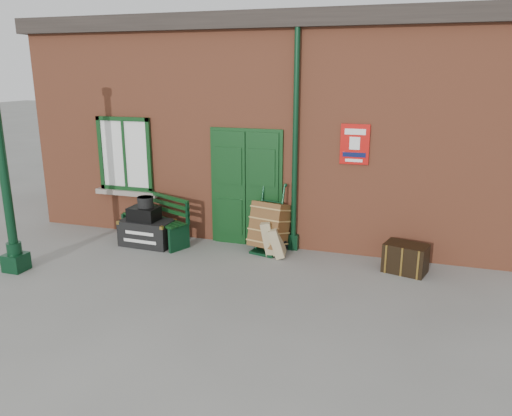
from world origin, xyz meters
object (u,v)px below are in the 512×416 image
at_px(bench, 157,217).
at_px(houdini_trunk, 147,233).
at_px(porter_trolley, 269,226).
at_px(dark_trunk, 406,258).

xyz_separation_m(bench, houdini_trunk, (-0.06, -0.29, -0.24)).
bearing_deg(bench, houdini_trunk, -78.30).
height_order(bench, porter_trolley, porter_trolley).
xyz_separation_m(bench, dark_trunk, (4.76, -0.17, -0.24)).
relative_size(bench, dark_trunk, 2.37).
height_order(porter_trolley, dark_trunk, porter_trolley).
bearing_deg(bench, dark_trunk, 21.93).
distance_m(bench, porter_trolley, 2.29).
bearing_deg(dark_trunk, porter_trolley, -171.58).
bearing_deg(dark_trunk, houdini_trunk, -163.68).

